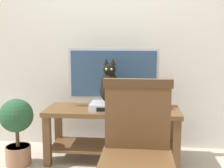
# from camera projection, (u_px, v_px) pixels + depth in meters

# --- Properties ---
(back_wall) EXTENTS (7.00, 0.12, 2.80)m
(back_wall) POSITION_uv_depth(u_px,v_px,m) (116.00, 26.00, 3.30)
(back_wall) COLOR silver
(back_wall) RESTS_ON ground
(tv_stand) EXTENTS (1.36, 0.50, 0.55)m
(tv_stand) POSITION_uv_depth(u_px,v_px,m) (112.00, 124.00, 2.98)
(tv_stand) COLOR brown
(tv_stand) RESTS_ON ground
(tv) EXTENTS (0.93, 0.20, 0.61)m
(tv) POSITION_uv_depth(u_px,v_px,m) (113.00, 76.00, 2.99)
(tv) COLOR #B7B7BC
(tv) RESTS_ON tv_stand
(media_box) EXTENTS (0.39, 0.28, 0.08)m
(media_box) POSITION_uv_depth(u_px,v_px,m) (110.00, 106.00, 2.88)
(media_box) COLOR #BCBCC1
(media_box) RESTS_ON tv_stand
(cat) EXTENTS (0.21, 0.35, 0.45)m
(cat) POSITION_uv_depth(u_px,v_px,m) (110.00, 87.00, 2.83)
(cat) COLOR black
(cat) RESTS_ON media_box
(wooden_chair) EXTENTS (0.48, 0.48, 0.98)m
(wooden_chair) POSITION_uv_depth(u_px,v_px,m) (137.00, 144.00, 1.90)
(wooden_chair) COLOR brown
(wooden_chair) RESTS_ON ground
(book_stack) EXTENTS (0.20, 0.19, 0.07)m
(book_stack) POSITION_uv_depth(u_px,v_px,m) (160.00, 105.00, 2.95)
(book_stack) COLOR #2D2D33
(book_stack) RESTS_ON tv_stand
(potted_plant) EXTENTS (0.33, 0.33, 0.67)m
(potted_plant) POSITION_uv_depth(u_px,v_px,m) (17.00, 126.00, 2.86)
(potted_plant) COLOR #9E6B4C
(potted_plant) RESTS_ON ground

